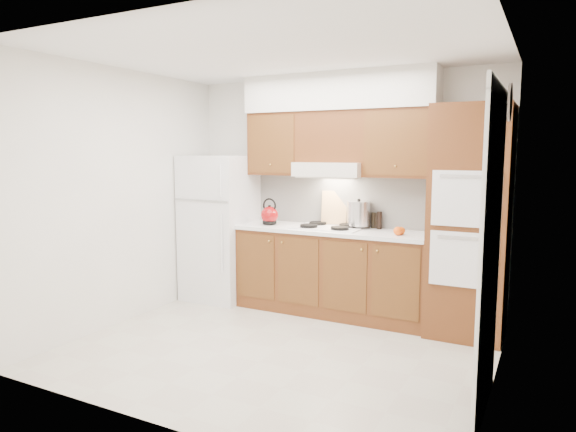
% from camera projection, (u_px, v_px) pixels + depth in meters
% --- Properties ---
extents(floor, '(3.60, 3.60, 0.00)m').
position_uv_depth(floor, '(278.00, 349.00, 4.63)').
color(floor, beige).
rests_on(floor, ground).
extents(ceiling, '(3.60, 3.60, 0.00)m').
position_uv_depth(ceiling, '(277.00, 52.00, 4.30)').
color(ceiling, white).
rests_on(ceiling, wall_back).
extents(wall_back, '(3.60, 0.02, 2.60)m').
position_uv_depth(wall_back, '(341.00, 193.00, 5.78)').
color(wall_back, white).
rests_on(wall_back, floor).
extents(wall_left, '(0.02, 3.00, 2.60)m').
position_uv_depth(wall_left, '(124.00, 197.00, 5.28)').
color(wall_left, white).
rests_on(wall_left, floor).
extents(wall_right, '(0.02, 3.00, 2.60)m').
position_uv_depth(wall_right, '(500.00, 218.00, 3.64)').
color(wall_right, white).
rests_on(wall_right, floor).
extents(fridge, '(0.75, 0.72, 1.72)m').
position_uv_depth(fridge, '(220.00, 227.00, 6.16)').
color(fridge, white).
rests_on(fridge, floor).
extents(base_cabinets, '(2.11, 0.60, 0.90)m').
position_uv_depth(base_cabinets, '(332.00, 273.00, 5.61)').
color(base_cabinets, brown).
rests_on(base_cabinets, floor).
extents(countertop, '(2.13, 0.62, 0.04)m').
position_uv_depth(countertop, '(332.00, 230.00, 5.55)').
color(countertop, white).
rests_on(countertop, base_cabinets).
extents(backsplash, '(2.11, 0.03, 0.56)m').
position_uv_depth(backsplash, '(342.00, 200.00, 5.77)').
color(backsplash, white).
rests_on(backsplash, countertop).
extents(oven_cabinet, '(0.70, 0.65, 2.20)m').
position_uv_depth(oven_cabinet, '(470.00, 222.00, 4.87)').
color(oven_cabinet, brown).
rests_on(oven_cabinet, floor).
extents(upper_cab_left, '(0.63, 0.33, 0.70)m').
position_uv_depth(upper_cab_left, '(278.00, 144.00, 5.90)').
color(upper_cab_left, brown).
rests_on(upper_cab_left, wall_back).
extents(upper_cab_right, '(0.73, 0.33, 0.70)m').
position_uv_depth(upper_cab_right, '(401.00, 143.00, 5.24)').
color(upper_cab_right, brown).
rests_on(upper_cab_right, wall_back).
extents(range_hood, '(0.75, 0.45, 0.15)m').
position_uv_depth(range_hood, '(331.00, 169.00, 5.56)').
color(range_hood, silver).
rests_on(range_hood, wall_back).
extents(upper_cab_over_hood, '(0.75, 0.33, 0.55)m').
position_uv_depth(upper_cab_over_hood, '(334.00, 137.00, 5.57)').
color(upper_cab_over_hood, brown).
rests_on(upper_cab_over_hood, range_hood).
extents(soffit, '(2.13, 0.36, 0.40)m').
position_uv_depth(soffit, '(338.00, 92.00, 5.48)').
color(soffit, silver).
rests_on(soffit, wall_back).
extents(cooktop, '(0.74, 0.50, 0.01)m').
position_uv_depth(cooktop, '(328.00, 227.00, 5.58)').
color(cooktop, white).
rests_on(cooktop, countertop).
extents(doorway, '(0.02, 0.90, 2.10)m').
position_uv_depth(doorway, '(491.00, 261.00, 3.37)').
color(doorway, black).
rests_on(doorway, floor).
extents(wall_clock, '(0.02, 0.30, 0.30)m').
position_uv_depth(wall_clock, '(510.00, 102.00, 4.03)').
color(wall_clock, '#3F3833').
rests_on(wall_clock, wall_right).
extents(kettle, '(0.23, 0.23, 0.20)m').
position_uv_depth(kettle, '(269.00, 215.00, 5.82)').
color(kettle, maroon).
rests_on(kettle, countertop).
extents(cutting_board, '(0.30, 0.16, 0.37)m').
position_uv_depth(cutting_board, '(334.00, 208.00, 5.78)').
color(cutting_board, tan).
rests_on(cutting_board, countertop).
extents(stock_pot, '(0.32, 0.32, 0.26)m').
position_uv_depth(stock_pot, '(359.00, 214.00, 5.55)').
color(stock_pot, silver).
rests_on(stock_pot, cooktop).
extents(condiment_a, '(0.06, 0.06, 0.19)m').
position_uv_depth(condiment_a, '(379.00, 220.00, 5.50)').
color(condiment_a, black).
rests_on(condiment_a, countertop).
extents(condiment_b, '(0.06, 0.06, 0.17)m').
position_uv_depth(condiment_b, '(374.00, 220.00, 5.56)').
color(condiment_b, black).
rests_on(condiment_b, countertop).
extents(condiment_c, '(0.06, 0.06, 0.17)m').
position_uv_depth(condiment_c, '(377.00, 220.00, 5.56)').
color(condiment_c, black).
rests_on(condiment_c, countertop).
extents(orange_near, '(0.10, 0.10, 0.09)m').
position_uv_depth(orange_near, '(398.00, 231.00, 5.08)').
color(orange_near, '#FC540D').
rests_on(orange_near, countertop).
extents(orange_far, '(0.10, 0.10, 0.08)m').
position_uv_depth(orange_far, '(401.00, 231.00, 5.13)').
color(orange_far, orange).
rests_on(orange_far, countertop).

